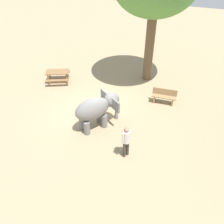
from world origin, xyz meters
TOP-DOWN VIEW (x-y plane):
  - ground_plane at (0.00, 0.00)m, footprint 60.00×60.00m
  - elephant at (0.95, 0.59)m, footprint 2.33×2.14m
  - person_handler at (2.30, 2.62)m, footprint 0.46×0.32m
  - wooden_bench at (-2.47, 3.21)m, footprint 0.55×1.44m
  - picnic_table_near at (-2.14, -3.91)m, footprint 2.01×2.02m

SIDE VIEW (x-z plane):
  - ground_plane at x=0.00m, z-range 0.00..0.00m
  - wooden_bench at x=-2.47m, z-range 0.03..0.91m
  - picnic_table_near at x=-2.14m, z-range 0.20..0.98m
  - person_handler at x=2.30m, z-range 0.14..1.76m
  - elephant at x=0.95m, z-range 0.23..1.93m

